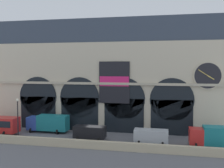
% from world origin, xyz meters
% --- Properties ---
extents(ground_plane, '(200.00, 200.00, 0.00)m').
position_xyz_m(ground_plane, '(0.00, 0.00, 0.00)').
color(ground_plane, slate).
extents(quay_parapet_wall, '(90.00, 0.70, 1.20)m').
position_xyz_m(quay_parapet_wall, '(0.00, -5.08, 0.60)').
color(quay_parapet_wall, '#BCAD8C').
rests_on(quay_parapet_wall, ground).
extents(station_building, '(43.36, 5.55, 20.74)m').
position_xyz_m(station_building, '(0.03, 7.58, 10.06)').
color(station_building, beige).
rests_on(station_building, ground).
extents(box_truck_midwest, '(7.50, 2.91, 3.12)m').
position_xyz_m(box_truck_midwest, '(-9.29, 2.58, 1.70)').
color(box_truck_midwest, '#28479E').
rests_on(box_truck_midwest, ground).
extents(van_center, '(5.20, 2.48, 2.20)m').
position_xyz_m(van_center, '(-0.59, -0.54, 1.25)').
color(van_center, black).
rests_on(van_center, ground).
extents(van_mideast, '(5.20, 2.48, 2.20)m').
position_xyz_m(van_mideast, '(9.35, -0.89, 1.25)').
color(van_mideast, '#ADB2B7').
rests_on(van_mideast, ground).
extents(box_truck_east, '(7.50, 2.91, 3.12)m').
position_xyz_m(box_truck_east, '(18.83, -0.89, 1.70)').
color(box_truck_east, red).
rests_on(box_truck_east, ground).
extents(street_lamp_quayside, '(0.44, 0.44, 6.90)m').
position_xyz_m(street_lamp_quayside, '(-11.18, -4.28, 4.41)').
color(street_lamp_quayside, black).
rests_on(street_lamp_quayside, ground).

